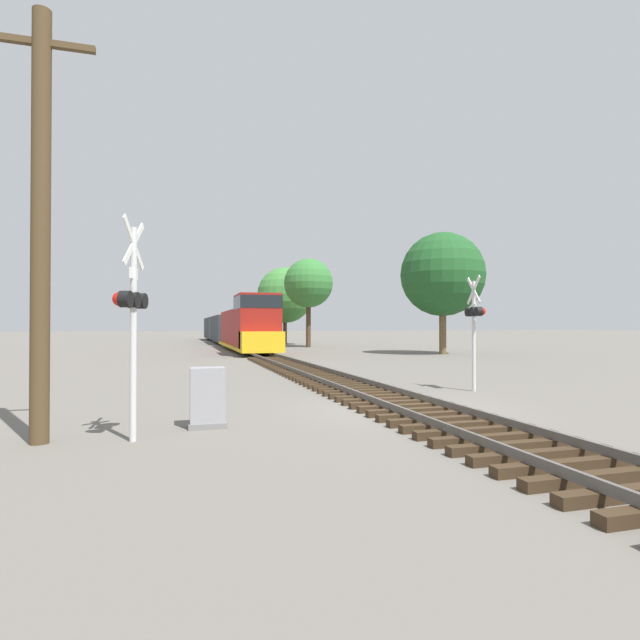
{
  "coord_description": "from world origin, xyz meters",
  "views": [
    {
      "loc": [
        -5.53,
        -11.72,
        2.12
      ],
      "look_at": [
        1.33,
        12.26,
        2.42
      ],
      "focal_mm": 28.0,
      "sensor_mm": 36.0,
      "label": 1
    }
  ],
  "objects_px": {
    "utility_pole": "(41,220)",
    "tree_mid_background": "(308,284)",
    "crossing_signal_near": "(132,308)",
    "tree_far_right": "(443,275)",
    "freight_train": "(229,328)",
    "crossing_signal_far": "(475,318)",
    "tree_deep_background": "(285,295)",
    "relay_cabinet": "(207,398)"
  },
  "relations": [
    {
      "from": "utility_pole",
      "to": "tree_mid_background",
      "type": "relative_size",
      "value": 0.89
    },
    {
      "from": "crossing_signal_near",
      "to": "tree_far_right",
      "type": "bearing_deg",
      "value": 157.58
    },
    {
      "from": "freight_train",
      "to": "utility_pole",
      "type": "bearing_deg",
      "value": -99.68
    },
    {
      "from": "crossing_signal_far",
      "to": "tree_deep_background",
      "type": "bearing_deg",
      "value": 4.3
    },
    {
      "from": "crossing_signal_near",
      "to": "relay_cabinet",
      "type": "distance_m",
      "value": 2.48
    },
    {
      "from": "tree_mid_background",
      "to": "utility_pole",
      "type": "bearing_deg",
      "value": -111.47
    },
    {
      "from": "freight_train",
      "to": "tree_mid_background",
      "type": "relative_size",
      "value": 5.7
    },
    {
      "from": "freight_train",
      "to": "crossing_signal_far",
      "type": "xyz_separation_m",
      "value": [
        3.79,
        -42.27,
        0.54
      ]
    },
    {
      "from": "tree_mid_background",
      "to": "crossing_signal_far",
      "type": "bearing_deg",
      "value": -95.46
    },
    {
      "from": "utility_pole",
      "to": "tree_mid_background",
      "type": "height_order",
      "value": "tree_mid_background"
    },
    {
      "from": "tree_far_right",
      "to": "crossing_signal_far",
      "type": "bearing_deg",
      "value": -117.12
    },
    {
      "from": "relay_cabinet",
      "to": "utility_pole",
      "type": "relative_size",
      "value": 0.16
    },
    {
      "from": "crossing_signal_far",
      "to": "tree_mid_background",
      "type": "relative_size",
      "value": 0.42
    },
    {
      "from": "relay_cabinet",
      "to": "tree_deep_background",
      "type": "xyz_separation_m",
      "value": [
        11.1,
        44.59,
        4.98
      ]
    },
    {
      "from": "crossing_signal_near",
      "to": "tree_deep_background",
      "type": "bearing_deg",
      "value": -177.58
    },
    {
      "from": "utility_pole",
      "to": "tree_deep_background",
      "type": "height_order",
      "value": "tree_deep_background"
    },
    {
      "from": "freight_train",
      "to": "utility_pole",
      "type": "xyz_separation_m",
      "value": [
        -7.92,
        -46.46,
        2.2
      ]
    },
    {
      "from": "relay_cabinet",
      "to": "utility_pole",
      "type": "height_order",
      "value": "utility_pole"
    },
    {
      "from": "utility_pole",
      "to": "tree_far_right",
      "type": "xyz_separation_m",
      "value": [
        21.5,
        23.29,
        1.94
      ]
    },
    {
      "from": "utility_pole",
      "to": "crossing_signal_near",
      "type": "bearing_deg",
      "value": -9.59
    },
    {
      "from": "tree_deep_background",
      "to": "crossing_signal_far",
      "type": "bearing_deg",
      "value": -93.32
    },
    {
      "from": "tree_deep_background",
      "to": "freight_train",
      "type": "bearing_deg",
      "value": 168.71
    },
    {
      "from": "utility_pole",
      "to": "tree_deep_background",
      "type": "distance_m",
      "value": 47.39
    },
    {
      "from": "crossing_signal_near",
      "to": "relay_cabinet",
      "type": "xyz_separation_m",
      "value": [
        1.42,
        0.9,
        -1.83
      ]
    },
    {
      "from": "crossing_signal_near",
      "to": "utility_pole",
      "type": "height_order",
      "value": "utility_pole"
    },
    {
      "from": "freight_train",
      "to": "relay_cabinet",
      "type": "xyz_separation_m",
      "value": [
        -4.93,
        -45.82,
        -1.22
      ]
    },
    {
      "from": "crossing_signal_far",
      "to": "tree_far_right",
      "type": "height_order",
      "value": "tree_far_right"
    },
    {
      "from": "crossing_signal_far",
      "to": "relay_cabinet",
      "type": "bearing_deg",
      "value": 119.76
    },
    {
      "from": "crossing_signal_far",
      "to": "utility_pole",
      "type": "relative_size",
      "value": 0.48
    },
    {
      "from": "crossing_signal_far",
      "to": "relay_cabinet",
      "type": "height_order",
      "value": "crossing_signal_far"
    },
    {
      "from": "tree_far_right",
      "to": "tree_deep_background",
      "type": "height_order",
      "value": "tree_far_right"
    },
    {
      "from": "tree_far_right",
      "to": "tree_mid_background",
      "type": "xyz_separation_m",
      "value": [
        -6.55,
        14.7,
        0.37
      ]
    },
    {
      "from": "crossing_signal_near",
      "to": "crossing_signal_far",
      "type": "relative_size",
      "value": 1.1
    },
    {
      "from": "crossing_signal_far",
      "to": "tree_deep_background",
      "type": "xyz_separation_m",
      "value": [
        2.38,
        41.04,
        3.22
      ]
    },
    {
      "from": "crossing_signal_near",
      "to": "tree_deep_background",
      "type": "height_order",
      "value": "tree_deep_background"
    },
    {
      "from": "freight_train",
      "to": "tree_mid_background",
      "type": "distance_m",
      "value": 11.89
    },
    {
      "from": "tree_mid_background",
      "to": "tree_deep_background",
      "type": "bearing_deg",
      "value": 96.68
    },
    {
      "from": "utility_pole",
      "to": "tree_far_right",
      "type": "distance_m",
      "value": 31.75
    },
    {
      "from": "freight_train",
      "to": "crossing_signal_far",
      "type": "height_order",
      "value": "freight_train"
    },
    {
      "from": "utility_pole",
      "to": "tree_deep_background",
      "type": "xyz_separation_m",
      "value": [
        14.1,
        45.22,
        1.56
      ]
    },
    {
      "from": "crossing_signal_far",
      "to": "tree_mid_background",
      "type": "xyz_separation_m",
      "value": [
        3.23,
        33.81,
        3.98
      ]
    },
    {
      "from": "relay_cabinet",
      "to": "tree_far_right",
      "type": "bearing_deg",
      "value": 50.76
    }
  ]
}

